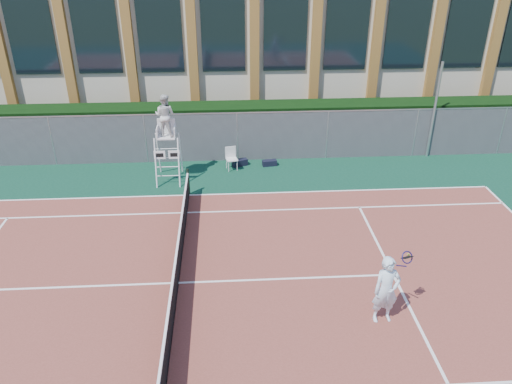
{
  "coord_description": "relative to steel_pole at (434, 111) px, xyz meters",
  "views": [
    {
      "loc": [
        1.56,
        -11.79,
        9.14
      ],
      "look_at": [
        2.47,
        3.0,
        1.39
      ],
      "focal_mm": 35.0,
      "sensor_mm": 36.0,
      "label": 1
    }
  ],
  "objects": [
    {
      "name": "tennis_court",
      "position": [
        -10.66,
        -8.7,
        -2.14
      ],
      "size": [
        23.77,
        10.97,
        0.02
      ],
      "primitive_type": "cube",
      "color": "brown",
      "rests_on": "apron"
    },
    {
      "name": "steel_pole",
      "position": [
        0.0,
        0.0,
        0.0
      ],
      "size": [
        0.12,
        0.12,
        4.31
      ],
      "primitive_type": "cylinder",
      "color": "#9EA0A5",
      "rests_on": "ground"
    },
    {
      "name": "tennis_net",
      "position": [
        -10.66,
        -8.7,
        -1.62
      ],
      "size": [
        0.1,
        11.3,
        1.1
      ],
      "color": "black",
      "rests_on": "ground"
    },
    {
      "name": "hedge",
      "position": [
        -10.66,
        1.3,
        -1.06
      ],
      "size": [
        40.0,
        1.4,
        2.2
      ],
      "primitive_type": "cube",
      "color": "black",
      "rests_on": "ground"
    },
    {
      "name": "sports_bag_far",
      "position": [
        -7.28,
        -0.6,
        -2.02
      ],
      "size": [
        0.66,
        0.36,
        0.25
      ],
      "primitive_type": "cube",
      "rotation": [
        0.0,
        0.0,
        0.15
      ],
      "color": "black",
      "rests_on": "apron"
    },
    {
      "name": "sports_bag_near",
      "position": [
        -8.59,
        -0.53,
        -2.0
      ],
      "size": [
        0.73,
        0.49,
        0.29
      ],
      "primitive_type": "cube",
      "rotation": [
        0.0,
        0.0,
        0.36
      ],
      "color": "black",
      "rests_on": "apron"
    },
    {
      "name": "apron",
      "position": [
        -10.66,
        -7.7,
        -2.15
      ],
      "size": [
        36.0,
        20.0,
        0.01
      ],
      "primitive_type": "cube",
      "color": "#0B3324",
      "rests_on": "ground"
    },
    {
      "name": "plastic_chair",
      "position": [
        -8.96,
        -0.82,
        -1.56
      ],
      "size": [
        0.55,
        0.55,
        0.99
      ],
      "color": "silver",
      "rests_on": "apron"
    },
    {
      "name": "building",
      "position": [
        -10.66,
        9.25,
        1.99
      ],
      "size": [
        45.0,
        10.6,
        8.22
      ],
      "color": "beige",
      "rests_on": "ground"
    },
    {
      "name": "tennis_player",
      "position": [
        -5.14,
        -10.57,
        -1.15
      ],
      "size": [
        1.08,
        0.74,
        1.94
      ],
      "color": "#CEE8F8",
      "rests_on": "tennis_court"
    },
    {
      "name": "ground",
      "position": [
        -10.66,
        -8.7,
        -2.16
      ],
      "size": [
        120.0,
        120.0,
        0.0
      ],
      "primitive_type": "plane",
      "color": "#233814"
    },
    {
      "name": "umpire_chair",
      "position": [
        -11.52,
        -1.65,
        0.51
      ],
      "size": [
        1.02,
        1.57,
        3.65
      ],
      "color": "white",
      "rests_on": "ground"
    },
    {
      "name": "fence",
      "position": [
        -10.66,
        0.1,
        -1.06
      ],
      "size": [
        40.0,
        0.06,
        2.2
      ],
      "primitive_type": null,
      "color": "#595E60",
      "rests_on": "ground"
    }
  ]
}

